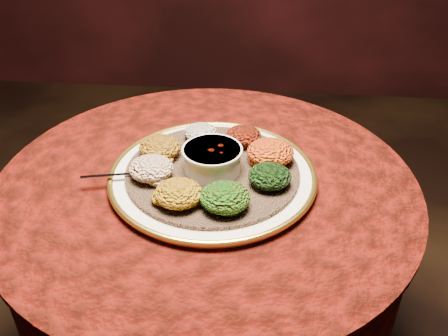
{
  "coord_description": "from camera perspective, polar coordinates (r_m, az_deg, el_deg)",
  "views": [
    {
      "loc": [
        0.13,
        -0.91,
        1.4
      ],
      "look_at": [
        0.04,
        0.02,
        0.76
      ],
      "focal_mm": 40.0,
      "sensor_mm": 36.0,
      "label": 1
    }
  ],
  "objects": [
    {
      "name": "portion_mixveg",
      "position": [
        1.0,
        0.1,
        -3.38
      ],
      "size": [
        0.1,
        0.1,
        0.05
      ],
      "primitive_type": "ellipsoid",
      "color": "#AA350B",
      "rests_on": "injera"
    },
    {
      "name": "spoon",
      "position": [
        1.12,
        -10.36,
        -0.63
      ],
      "size": [
        0.14,
        0.05,
        0.01
      ],
      "rotation": [
        0.0,
        0.0,
        -2.92
      ],
      "color": "silver",
      "rests_on": "injera"
    },
    {
      "name": "portion_kitfo",
      "position": [
        1.2,
        2.23,
        3.71
      ],
      "size": [
        0.09,
        0.08,
        0.04
      ],
      "primitive_type": "ellipsoid",
      "color": "black",
      "rests_on": "injera"
    },
    {
      "name": "injera",
      "position": [
        1.12,
        -1.32,
        -0.41
      ],
      "size": [
        0.51,
        0.51,
        0.01
      ],
      "primitive_type": "cylinder",
      "rotation": [
        0.0,
        0.0,
        -0.4
      ],
      "color": "brown",
      "rests_on": "platter"
    },
    {
      "name": "portion_ayib",
      "position": [
        1.22,
        -2.68,
        4.07
      ],
      "size": [
        0.08,
        0.08,
        0.04
      ],
      "primitive_type": "ellipsoid",
      "color": "beige",
      "rests_on": "injera"
    },
    {
      "name": "portion_kik",
      "position": [
        1.01,
        -5.21,
        -2.9
      ],
      "size": [
        0.1,
        0.09,
        0.05
      ],
      "primitive_type": "ellipsoid",
      "color": "#A6740E",
      "rests_on": "injera"
    },
    {
      "name": "portion_gomen",
      "position": [
        1.06,
        5.24,
        -0.92
      ],
      "size": [
        0.09,
        0.09,
        0.04
      ],
      "primitive_type": "ellipsoid",
      "color": "black",
      "rests_on": "injera"
    },
    {
      "name": "table",
      "position": [
        1.25,
        -1.91,
        -8.12
      ],
      "size": [
        0.96,
        0.96,
        0.73
      ],
      "color": "black",
      "rests_on": "ground"
    },
    {
      "name": "portion_tikil",
      "position": [
        1.14,
        5.32,
        1.79
      ],
      "size": [
        0.11,
        0.1,
        0.05
      ],
      "primitive_type": "ellipsoid",
      "color": "#BF8D0F",
      "rests_on": "injera"
    },
    {
      "name": "portion_shiro",
      "position": [
        1.16,
        -7.31,
        2.37
      ],
      "size": [
        0.1,
        0.09,
        0.05
      ],
      "primitive_type": "ellipsoid",
      "color": "#916011",
      "rests_on": "injera"
    },
    {
      "name": "portion_timatim",
      "position": [
        1.09,
        -8.3,
        -0.04
      ],
      "size": [
        0.1,
        0.09,
        0.05
      ],
      "primitive_type": "ellipsoid",
      "color": "maroon",
      "rests_on": "injera"
    },
    {
      "name": "stew_bowl",
      "position": [
        1.1,
        -1.35,
        1.17
      ],
      "size": [
        0.13,
        0.13,
        0.06
      ],
      "color": "silver",
      "rests_on": "injera"
    },
    {
      "name": "platter",
      "position": [
        1.13,
        -1.31,
        -0.86
      ],
      "size": [
        0.59,
        0.59,
        0.02
      ],
      "rotation": [
        0.0,
        0.0,
        -0.41
      ],
      "color": "white",
      "rests_on": "table"
    }
  ]
}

